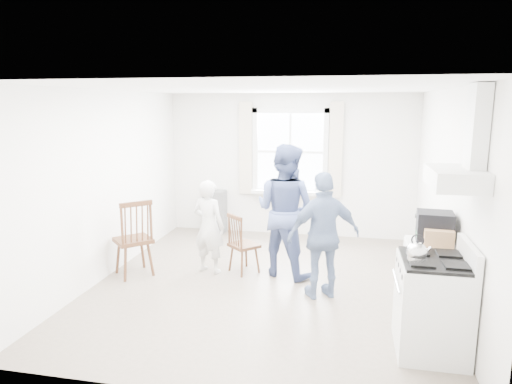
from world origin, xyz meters
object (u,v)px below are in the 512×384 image
gas_stove (433,305)px  windsor_chair_a (135,230)px  windsor_chair_b (238,237)px  stereo_stack (435,227)px  person_left (209,227)px  person_mid (285,211)px  person_right (324,236)px  low_cabinet (428,282)px

gas_stove → windsor_chair_a: 3.93m
windsor_chair_b → stereo_stack: bearing=-20.2°
windsor_chair_b → person_left: bearing=-176.6°
stereo_stack → windsor_chair_b: size_ratio=0.46×
person_mid → person_left: bearing=29.8°
windsor_chair_b → person_mid: size_ratio=0.47×
gas_stove → person_mid: bearing=133.9°
stereo_stack → person_right: 1.30m
gas_stove → windsor_chair_b: size_ratio=1.27×
person_mid → windsor_chair_a: bearing=37.8°
person_left → person_right: size_ratio=0.85×
stereo_stack → windsor_chair_a: (-3.83, 0.48, -0.39)m
person_mid → gas_stove: bearing=156.7°
low_cabinet → person_left: size_ratio=0.66×
gas_stove → low_cabinet: 0.70m
gas_stove → low_cabinet: gas_stove is taller
windsor_chair_a → person_left: size_ratio=0.82×
person_right → low_cabinet: bearing=136.9°
windsor_chair_a → windsor_chair_b: windsor_chair_a is taller
windsor_chair_b → person_mid: bearing=9.5°
windsor_chair_b → person_right: 1.39m
person_left → person_mid: bearing=-157.5°
low_cabinet → windsor_chair_a: 3.84m
gas_stove → low_cabinet: bearing=84.3°
gas_stove → person_right: bearing=135.8°
stereo_stack → person_right: (-1.23, 0.34, -0.27)m
low_cabinet → stereo_stack: (0.04, 0.06, 0.62)m
stereo_stack → windsor_chair_b: 2.68m
windsor_chair_a → person_right: size_ratio=0.70×
gas_stove → person_right: person_right is taller
person_mid → person_right: size_ratio=1.17×
gas_stove → windsor_chair_a: bearing=161.7°
stereo_stack → windsor_chair_a: bearing=172.9°
windsor_chair_b → gas_stove: bearing=-35.3°
low_cabinet → person_mid: size_ratio=0.48×
gas_stove → windsor_chair_b: gas_stove is taller
low_cabinet → windsor_chair_b: size_ratio=1.02×
low_cabinet → person_left: bearing=161.8°
stereo_stack → person_mid: size_ratio=0.22×
low_cabinet → person_mid: bearing=148.8°
stereo_stack → windsor_chair_b: (-2.46, 0.91, -0.53)m
low_cabinet → windsor_chair_a: (-3.80, 0.53, 0.23)m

